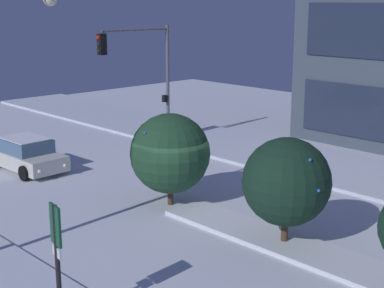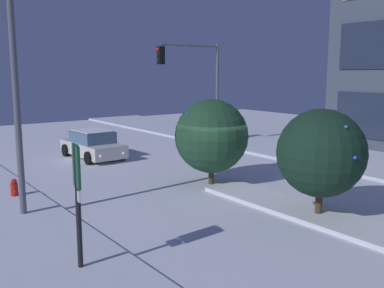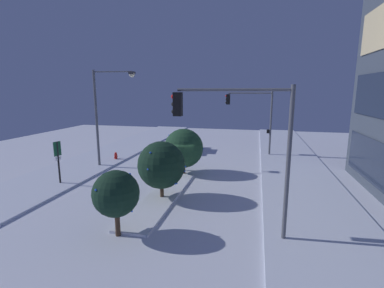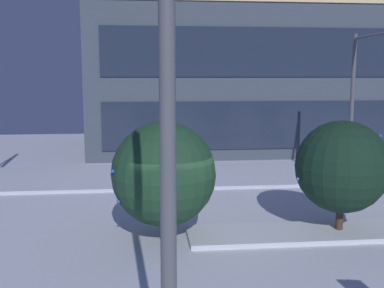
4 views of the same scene
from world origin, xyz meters
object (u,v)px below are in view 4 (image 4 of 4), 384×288
object	(u,v)px
street_lamp_arched	(156,43)
decorated_tree_left_of_median	(164,174)
decorated_tree_median	(342,167)
traffic_light_corner_far_right	(375,80)

from	to	relation	value
street_lamp_arched	decorated_tree_left_of_median	world-z (taller)	street_lamp_arched
street_lamp_arched	decorated_tree_median	distance (m)	9.17
street_lamp_arched	decorated_tree_left_of_median	bearing A→B (deg)	-9.46
decorated_tree_median	decorated_tree_left_of_median	size ratio (longest dim) A/B	0.99
street_lamp_arched	decorated_tree_left_of_median	xyz separation A→B (m)	(0.35, 6.48, -3.18)
traffic_light_corner_far_right	decorated_tree_median	xyz separation A→B (m)	(-3.27, -4.65, -2.50)
decorated_tree_median	decorated_tree_left_of_median	distance (m)	5.28
traffic_light_corner_far_right	decorated_tree_median	world-z (taller)	traffic_light_corner_far_right
traffic_light_corner_far_right	decorated_tree_median	size ratio (longest dim) A/B	1.89
traffic_light_corner_far_right	street_lamp_arched	size ratio (longest dim) A/B	0.83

